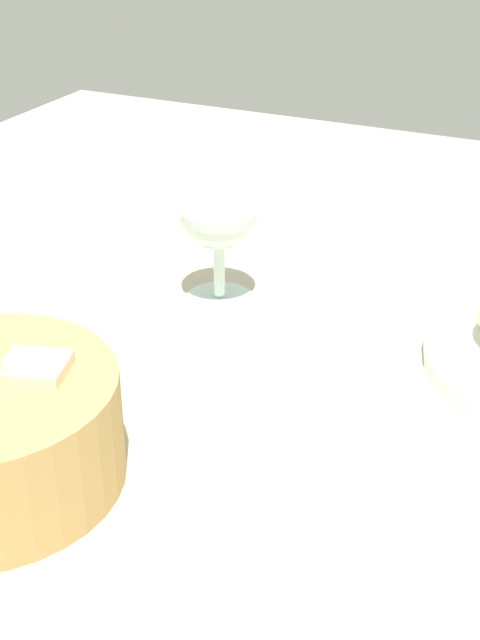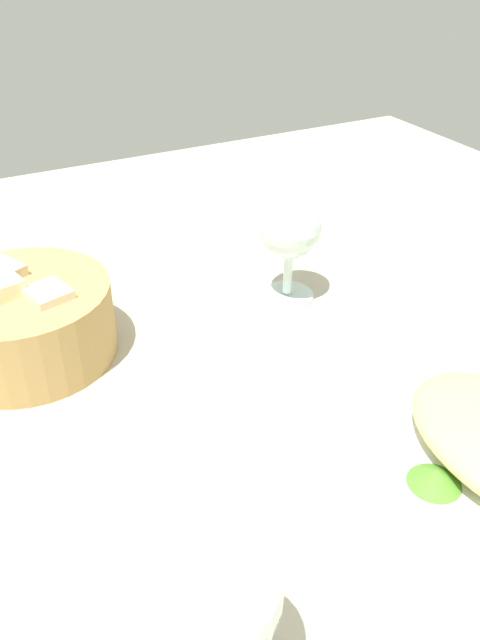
% 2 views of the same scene
% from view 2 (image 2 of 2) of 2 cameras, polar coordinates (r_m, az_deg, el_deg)
% --- Properties ---
extents(ground_plane, '(1.40, 1.40, 0.02)m').
position_cam_2_polar(ground_plane, '(0.57, 1.22, -10.08)').
color(ground_plane, '#B1A78F').
extents(lettuce_garnish, '(0.04, 0.04, 0.01)m').
position_cam_2_polar(lettuce_garnish, '(0.51, 16.94, -13.16)').
color(lettuce_garnish, '#4C8729').
rests_on(lettuce_garnish, plate).
extents(bread_basket, '(0.17, 0.17, 0.09)m').
position_cam_2_polar(bread_basket, '(0.65, -18.67, -0.01)').
color(bread_basket, tan).
rests_on(bread_basket, ground_plane).
extents(wine_glass_near, '(0.07, 0.07, 0.12)m').
position_cam_2_polar(wine_glass_near, '(0.70, 4.44, 7.77)').
color(wine_glass_near, silver).
rests_on(wine_glass_near, ground_plane).
extents(wine_glass_far, '(0.07, 0.07, 0.12)m').
position_cam_2_polar(wine_glass_far, '(0.36, -2.67, -23.46)').
color(wine_glass_far, silver).
rests_on(wine_glass_far, ground_plane).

